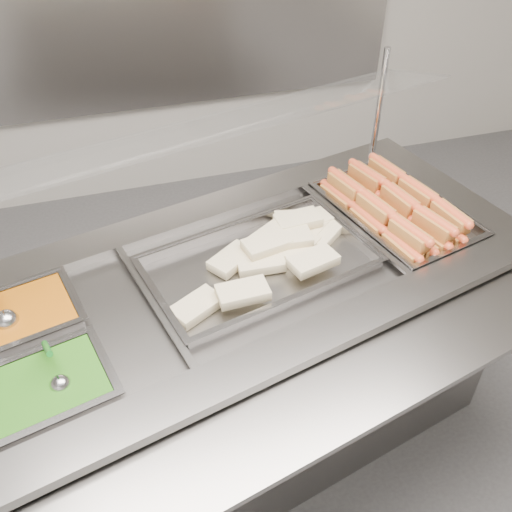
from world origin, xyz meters
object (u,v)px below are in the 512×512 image
object	(u,v)px
pan_hotdogs	(394,218)
serving_spoon	(58,378)
pan_wraps	(259,267)
steam_counter	(244,360)
sneeze_guard	(204,132)
ladle	(6,319)

from	to	relation	value
pan_hotdogs	serving_spoon	bearing A→B (deg)	-159.21
pan_wraps	steam_counter	bearing A→B (deg)	-166.10
sneeze_guard	pan_wraps	distance (m)	0.47
sneeze_guard	pan_wraps	bearing A→B (deg)	-60.76
pan_wraps	serving_spoon	bearing A→B (deg)	-153.58
serving_spoon	pan_hotdogs	bearing A→B (deg)	20.79
steam_counter	serving_spoon	bearing A→B (deg)	-152.41
pan_hotdogs	ladle	bearing A→B (deg)	-171.80
steam_counter	serving_spoon	distance (m)	0.82
steam_counter	sneeze_guard	xyz separation A→B (m)	(-0.05, 0.22, 0.85)
pan_hotdogs	ladle	distance (m)	1.38
pan_wraps	pan_hotdogs	bearing A→B (deg)	13.90
pan_wraps	ladle	xyz separation A→B (m)	(-0.79, -0.05, 0.04)
steam_counter	pan_hotdogs	distance (m)	0.78
pan_wraps	ladle	size ratio (longest dim) A/B	3.84
ladle	pan_hotdogs	bearing A→B (deg)	8.20
steam_counter	ladle	world-z (taller)	ladle
sneeze_guard	pan_hotdogs	bearing A→B (deg)	-5.38
pan_wraps	serving_spoon	world-z (taller)	serving_spoon
pan_hotdogs	steam_counter	bearing A→B (deg)	-166.10
pan_hotdogs	serving_spoon	size ratio (longest dim) A/B	3.50
sneeze_guard	steam_counter	bearing A→B (deg)	-76.10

